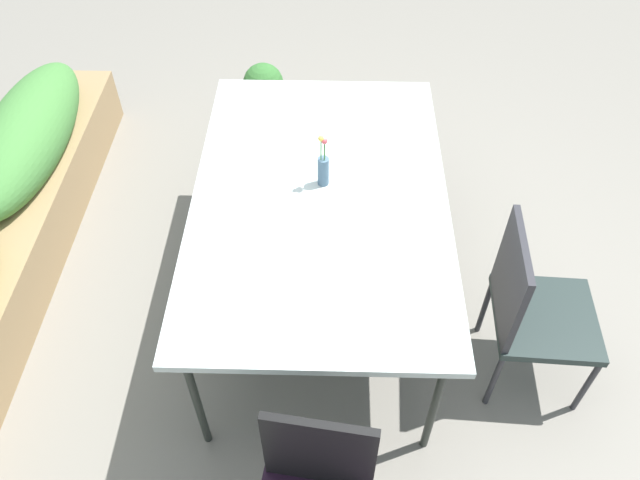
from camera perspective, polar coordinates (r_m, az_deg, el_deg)
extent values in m
plane|color=gray|center=(3.51, -0.50, -4.96)|extent=(12.00, 12.00, 0.00)
cube|color=silver|center=(2.91, 0.00, 3.92)|extent=(1.86, 1.19, 0.03)
cube|color=#232823|center=(2.93, 0.00, 3.51)|extent=(1.82, 1.16, 0.02)
cylinder|color=#232823|center=(2.76, 10.45, -14.68)|extent=(0.04, 0.04, 0.76)
cylinder|color=#232823|center=(3.83, 7.99, 8.24)|extent=(0.04, 0.04, 0.76)
cylinder|color=#232823|center=(2.78, -11.26, -14.18)|extent=(0.04, 0.04, 0.76)
cylinder|color=#232823|center=(3.84, -7.33, 8.49)|extent=(0.04, 0.04, 0.76)
cube|color=black|center=(2.30, -0.09, -18.91)|extent=(0.08, 0.40, 0.45)
cube|color=#24312E|center=(3.06, 19.94, -6.73)|extent=(0.49, 0.49, 0.04)
cube|color=#2D2D33|center=(2.81, 17.04, -3.59)|extent=(0.44, 0.05, 0.49)
cylinder|color=#2D2D33|center=(3.42, 21.84, -6.10)|extent=(0.03, 0.03, 0.42)
cylinder|color=#2D2D33|center=(3.20, 23.21, -12.20)|extent=(0.03, 0.03, 0.42)
cylinder|color=#2D2D33|center=(3.31, 14.87, -5.89)|extent=(0.03, 0.03, 0.42)
cylinder|color=#2D2D33|center=(3.08, 15.65, -12.24)|extent=(0.03, 0.03, 0.42)
cylinder|color=slate|center=(2.91, 0.30, 6.31)|extent=(0.05, 0.05, 0.15)
cylinder|color=#387233|center=(2.82, 0.09, 7.99)|extent=(0.01, 0.01, 0.16)
sphere|color=#EFCC4C|center=(2.77, 0.09, 9.28)|extent=(0.03, 0.03, 0.03)
cylinder|color=#387233|center=(2.82, 0.40, 7.85)|extent=(0.01, 0.01, 0.15)
sphere|color=#DB4C56|center=(2.78, 0.41, 9.04)|extent=(0.03, 0.03, 0.03)
cylinder|color=#387233|center=(2.83, 0.44, 8.08)|extent=(0.01, 0.01, 0.16)
sphere|color=white|center=(2.78, 0.45, 9.34)|extent=(0.03, 0.03, 0.03)
cube|color=#9E7F56|center=(3.85, -27.04, -1.55)|extent=(3.15, 0.50, 0.37)
ellipsoid|color=#47843D|center=(4.11, -25.22, 8.73)|extent=(1.42, 0.45, 0.40)
cylinder|color=#9E6047|center=(4.51, -5.00, 11.51)|extent=(0.25, 0.25, 0.27)
sphere|color=#387233|center=(4.37, -5.21, 14.09)|extent=(0.27, 0.27, 0.27)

